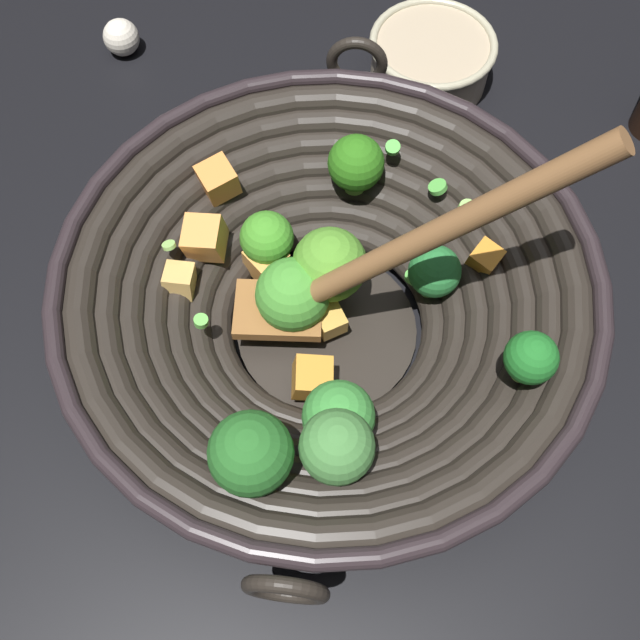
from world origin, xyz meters
TOP-DOWN VIEW (x-y plane):
  - ground_plane at (0.00, 0.00)m, footprint 4.00×4.00m
  - wok at (0.00, -0.00)m, footprint 0.41×0.41m
  - prep_bowl at (-0.20, 0.24)m, footprint 0.13×0.13m
  - garlic_bulb at (-0.40, -0.01)m, footprint 0.04×0.04m

SIDE VIEW (x-z plane):
  - ground_plane at x=0.00m, z-range 0.00..0.00m
  - garlic_bulb at x=-0.40m, z-range 0.00..0.04m
  - prep_bowl at x=-0.20m, z-range 0.00..0.05m
  - wok at x=0.00m, z-range -0.06..0.19m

